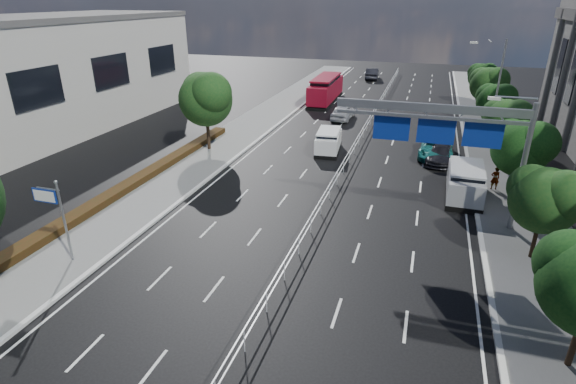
% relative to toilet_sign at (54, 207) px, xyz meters
% --- Properties ---
extents(ground, '(160.00, 160.00, 0.00)m').
position_rel_toilet_sign_xyz_m(ground, '(10.95, 0.00, -2.94)').
color(ground, black).
rests_on(ground, ground).
extents(sidewalk_near, '(5.00, 140.00, 0.14)m').
position_rel_toilet_sign_xyz_m(sidewalk_near, '(-0.55, 0.00, -2.87)').
color(sidewalk_near, slate).
rests_on(sidewalk_near, ground).
extents(sidewalk_far, '(5.00, 140.00, 0.14)m').
position_rel_toilet_sign_xyz_m(sidewalk_far, '(22.45, 0.00, -2.87)').
color(sidewalk_far, slate).
rests_on(sidewalk_far, ground).
extents(kerb_near, '(0.25, 140.00, 0.15)m').
position_rel_toilet_sign_xyz_m(kerb_near, '(1.95, 0.00, -2.87)').
color(kerb_near, silver).
rests_on(kerb_near, ground).
extents(kerb_far, '(0.25, 140.00, 0.15)m').
position_rel_toilet_sign_xyz_m(kerb_far, '(19.95, 0.00, -2.87)').
color(kerb_far, silver).
rests_on(kerb_far, ground).
extents(median_fence, '(0.05, 85.00, 1.02)m').
position_rel_toilet_sign_xyz_m(median_fence, '(10.95, 22.50, -2.42)').
color(median_fence, silver).
rests_on(median_fence, ground).
extents(hedge_near, '(1.00, 36.00, 0.44)m').
position_rel_toilet_sign_xyz_m(hedge_near, '(-2.35, 5.00, -2.58)').
color(hedge_near, black).
rests_on(hedge_near, sidewalk_near).
extents(toilet_sign, '(1.62, 0.18, 4.34)m').
position_rel_toilet_sign_xyz_m(toilet_sign, '(0.00, 0.00, 0.00)').
color(toilet_sign, gray).
rests_on(toilet_sign, ground).
extents(overhead_gantry, '(10.24, 0.38, 7.45)m').
position_rel_toilet_sign_xyz_m(overhead_gantry, '(17.69, 10.05, 2.66)').
color(overhead_gantry, gray).
rests_on(overhead_gantry, ground).
extents(streetlight_far, '(2.78, 2.40, 9.00)m').
position_rel_toilet_sign_xyz_m(streetlight_far, '(21.46, 26.00, 2.27)').
color(streetlight_far, gray).
rests_on(streetlight_far, ground).
extents(near_building, '(12.00, 38.00, 10.00)m').
position_rel_toilet_sign_xyz_m(near_building, '(-19.05, 18.00, 2.06)').
color(near_building, beige).
rests_on(near_building, ground).
extents(near_tree_back, '(4.84, 4.51, 6.69)m').
position_rel_toilet_sign_xyz_m(near_tree_back, '(-0.99, 17.97, 1.67)').
color(near_tree_back, black).
rests_on(near_tree_back, ground).
extents(far_tree_c, '(3.52, 3.28, 4.94)m').
position_rel_toilet_sign_xyz_m(far_tree_c, '(22.20, 6.98, 0.48)').
color(far_tree_c, black).
rests_on(far_tree_c, ground).
extents(far_tree_d, '(3.85, 3.59, 5.34)m').
position_rel_toilet_sign_xyz_m(far_tree_d, '(22.20, 14.48, 0.74)').
color(far_tree_d, black).
rests_on(far_tree_d, ground).
extents(far_tree_e, '(3.63, 3.38, 5.13)m').
position_rel_toilet_sign_xyz_m(far_tree_e, '(22.20, 21.98, 0.61)').
color(far_tree_e, black).
rests_on(far_tree_e, ground).
extents(far_tree_f, '(3.52, 3.28, 5.02)m').
position_rel_toilet_sign_xyz_m(far_tree_f, '(22.20, 29.48, 0.55)').
color(far_tree_f, black).
rests_on(far_tree_f, ground).
extents(far_tree_g, '(3.96, 3.69, 5.45)m').
position_rel_toilet_sign_xyz_m(far_tree_g, '(22.20, 36.98, 0.81)').
color(far_tree_g, black).
rests_on(far_tree_g, ground).
extents(far_tree_h, '(3.41, 3.18, 4.91)m').
position_rel_toilet_sign_xyz_m(far_tree_h, '(22.20, 44.48, 0.48)').
color(far_tree_h, black).
rests_on(far_tree_h, ground).
extents(white_minivan, '(2.28, 4.46, 1.87)m').
position_rel_toilet_sign_xyz_m(white_minivan, '(8.76, 20.63, -2.03)').
color(white_minivan, black).
rests_on(white_minivan, ground).
extents(red_bus, '(2.66, 10.49, 3.12)m').
position_rel_toilet_sign_xyz_m(red_bus, '(4.11, 39.76, -1.32)').
color(red_bus, black).
rests_on(red_bus, ground).
extents(near_car_silver, '(2.13, 4.76, 1.59)m').
position_rel_toilet_sign_xyz_m(near_car_silver, '(7.84, 31.75, -2.15)').
color(near_car_silver, '#AAABB1').
rests_on(near_car_silver, ground).
extents(near_car_dark, '(2.12, 5.30, 1.71)m').
position_rel_toilet_sign_xyz_m(near_car_dark, '(7.41, 58.36, -2.09)').
color(near_car_dark, black).
rests_on(near_car_dark, ground).
extents(silver_minivan, '(2.30, 5.20, 2.14)m').
position_rel_toilet_sign_xyz_m(silver_minivan, '(19.25, 14.00, -1.89)').
color(silver_minivan, black).
rests_on(silver_minivan, ground).
extents(parked_car_teal, '(2.82, 5.71, 1.56)m').
position_rel_toilet_sign_xyz_m(parked_car_teal, '(17.45, 22.00, -2.16)').
color(parked_car_teal, '#166360').
rests_on(parked_car_teal, ground).
extents(parked_car_dark, '(2.33, 4.72, 1.32)m').
position_rel_toilet_sign_xyz_m(parked_car_dark, '(17.77, 20.72, -2.28)').
color(parked_car_dark, black).
rests_on(parked_car_dark, ground).
extents(pedestrian_a, '(0.63, 0.48, 1.57)m').
position_rel_toilet_sign_xyz_m(pedestrian_a, '(21.25, 15.72, -2.02)').
color(pedestrian_a, gray).
rests_on(pedestrian_a, sidewalk_far).
extents(pedestrian_b, '(0.93, 0.93, 1.52)m').
position_rel_toilet_sign_xyz_m(pedestrian_b, '(24.35, 11.20, -2.04)').
color(pedestrian_b, gray).
rests_on(pedestrian_b, sidewalk_far).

